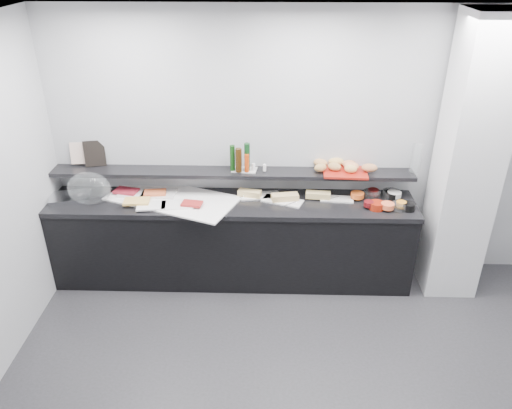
{
  "coord_description": "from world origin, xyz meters",
  "views": [
    {
      "loc": [
        -0.33,
        -2.65,
        3.17
      ],
      "look_at": [
        -0.45,
        1.45,
        1.0
      ],
      "focal_mm": 35.0,
      "sensor_mm": 36.0,
      "label": 1
    }
  ],
  "objects_px": {
    "sandwich_plate_mid": "(282,201)",
    "framed_print": "(95,154)",
    "condiment_tray": "(244,170)",
    "cloche_base": "(70,197)",
    "bread_tray": "(345,172)",
    "carafe": "(416,159)"
  },
  "relations": [
    {
      "from": "framed_print",
      "to": "condiment_tray",
      "type": "xyz_separation_m",
      "value": [
        1.51,
        -0.08,
        -0.12
      ]
    },
    {
      "from": "cloche_base",
      "to": "bread_tray",
      "type": "height_order",
      "value": "bread_tray"
    },
    {
      "from": "cloche_base",
      "to": "sandwich_plate_mid",
      "type": "bearing_deg",
      "value": -12.98
    },
    {
      "from": "framed_print",
      "to": "condiment_tray",
      "type": "distance_m",
      "value": 1.52
    },
    {
      "from": "sandwich_plate_mid",
      "to": "framed_print",
      "type": "distance_m",
      "value": 1.95
    },
    {
      "from": "framed_print",
      "to": "condiment_tray",
      "type": "relative_size",
      "value": 1.07
    },
    {
      "from": "sandwich_plate_mid",
      "to": "bread_tray",
      "type": "bearing_deg",
      "value": 33.86
    },
    {
      "from": "cloche_base",
      "to": "sandwich_plate_mid",
      "type": "relative_size",
      "value": 0.98
    },
    {
      "from": "cloche_base",
      "to": "carafe",
      "type": "height_order",
      "value": "carafe"
    },
    {
      "from": "sandwich_plate_mid",
      "to": "framed_print",
      "type": "height_order",
      "value": "framed_print"
    },
    {
      "from": "sandwich_plate_mid",
      "to": "bread_tray",
      "type": "relative_size",
      "value": 0.93
    },
    {
      "from": "condiment_tray",
      "to": "bread_tray",
      "type": "xyz_separation_m",
      "value": [
        0.99,
        -0.04,
        0.0
      ]
    },
    {
      "from": "condiment_tray",
      "to": "carafe",
      "type": "xyz_separation_m",
      "value": [
        1.67,
        -0.03,
        0.14
      ]
    },
    {
      "from": "framed_print",
      "to": "condiment_tray",
      "type": "height_order",
      "value": "framed_print"
    },
    {
      "from": "cloche_base",
      "to": "condiment_tray",
      "type": "xyz_separation_m",
      "value": [
        1.72,
        0.19,
        0.24
      ]
    },
    {
      "from": "cloche_base",
      "to": "sandwich_plate_mid",
      "type": "xyz_separation_m",
      "value": [
        2.11,
        0.0,
        -0.01
      ]
    },
    {
      "from": "bread_tray",
      "to": "carafe",
      "type": "height_order",
      "value": "carafe"
    },
    {
      "from": "bread_tray",
      "to": "sandwich_plate_mid",
      "type": "bearing_deg",
      "value": -164.18
    },
    {
      "from": "cloche_base",
      "to": "condiment_tray",
      "type": "bearing_deg",
      "value": -6.85
    },
    {
      "from": "sandwich_plate_mid",
      "to": "condiment_tray",
      "type": "xyz_separation_m",
      "value": [
        -0.38,
        0.18,
        0.25
      ]
    },
    {
      "from": "carafe",
      "to": "bread_tray",
      "type": "bearing_deg",
      "value": -178.73
    },
    {
      "from": "sandwich_plate_mid",
      "to": "framed_print",
      "type": "xyz_separation_m",
      "value": [
        -1.89,
        0.26,
        0.37
      ]
    }
  ]
}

